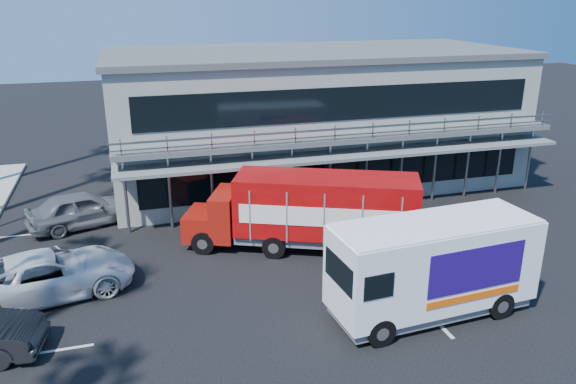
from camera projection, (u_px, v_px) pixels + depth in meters
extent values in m
plane|color=black|center=(368.00, 315.00, 18.74)|extent=(120.00, 120.00, 0.00)
cube|color=gray|center=(312.00, 118.00, 31.96)|extent=(22.00, 10.00, 7.00)
cube|color=#515454|center=(313.00, 52.00, 30.75)|extent=(22.40, 10.40, 0.30)
cube|color=#515454|center=(349.00, 139.00, 26.85)|extent=(22.00, 1.20, 0.25)
cube|color=gray|center=(354.00, 131.00, 26.19)|extent=(22.00, 0.08, 0.90)
cube|color=slate|center=(351.00, 155.00, 26.81)|extent=(22.00, 1.80, 0.15)
cube|color=black|center=(343.00, 175.00, 28.04)|extent=(20.00, 0.06, 1.60)
cube|color=black|center=(346.00, 104.00, 26.85)|extent=(20.00, 0.06, 1.60)
cube|color=maroon|center=(203.00, 223.00, 23.88)|extent=(2.01, 2.41, 1.10)
cube|color=maroon|center=(225.00, 214.00, 23.59)|extent=(1.77, 2.48, 1.93)
cube|color=black|center=(225.00, 201.00, 23.41)|extent=(0.83, 1.81, 0.64)
cube|color=#AA0A0B|center=(326.00, 205.00, 22.88)|extent=(7.67, 5.06, 2.39)
cube|color=slate|center=(326.00, 237.00, 23.35)|extent=(7.53, 4.74, 0.28)
cube|color=white|center=(324.00, 217.00, 21.82)|extent=(6.22, 2.74, 0.78)
cube|color=white|center=(328.00, 197.00, 23.99)|extent=(6.22, 2.74, 0.78)
cylinder|color=black|center=(203.00, 243.00, 23.05)|extent=(0.99, 0.64, 0.96)
cylinder|color=black|center=(215.00, 224.00, 24.94)|extent=(0.99, 0.64, 0.96)
cylinder|color=black|center=(274.00, 247.00, 22.69)|extent=(0.99, 0.64, 0.96)
cylinder|color=black|center=(281.00, 228.00, 24.58)|extent=(0.99, 0.64, 0.96)
cylinder|color=black|center=(384.00, 253.00, 22.15)|extent=(0.99, 0.64, 0.96)
cylinder|color=black|center=(383.00, 233.00, 24.04)|extent=(0.99, 0.64, 0.96)
cube|color=white|center=(433.00, 263.00, 18.22)|extent=(6.96, 2.84, 2.72)
cube|color=slate|center=(429.00, 303.00, 18.72)|extent=(6.67, 2.58, 0.34)
cube|color=black|center=(339.00, 272.00, 17.01)|extent=(0.20, 1.91, 0.92)
cube|color=white|center=(437.00, 223.00, 17.76)|extent=(6.82, 2.78, 0.08)
cube|color=#200B64|center=(477.00, 269.00, 17.37)|extent=(3.49, 0.29, 1.46)
cube|color=#200B64|center=(433.00, 240.00, 19.46)|extent=(3.49, 0.29, 1.46)
cube|color=#F2590C|center=(474.00, 297.00, 17.69)|extent=(3.49, 0.28, 0.24)
cylinder|color=black|center=(381.00, 332.00, 16.98)|extent=(0.95, 0.35, 0.93)
cylinder|color=black|center=(350.00, 299.00, 18.80)|extent=(0.95, 0.35, 0.93)
cylinder|color=black|center=(500.00, 305.00, 18.46)|extent=(0.95, 0.35, 0.93)
cylinder|color=black|center=(461.00, 277.00, 20.28)|extent=(0.95, 0.35, 0.93)
imported|color=white|center=(49.00, 274.00, 19.75)|extent=(6.30, 3.92, 1.62)
imported|color=slate|center=(82.00, 209.00, 25.75)|extent=(5.27, 3.46, 1.67)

